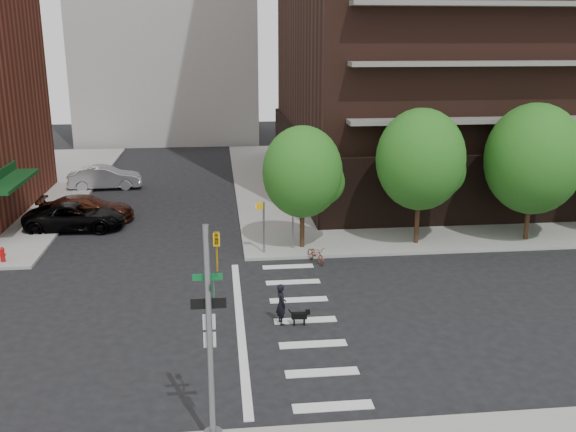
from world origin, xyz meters
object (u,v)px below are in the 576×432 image
Objects in this scene: parked_car_black at (75,217)px; scooter at (316,254)px; dog_walker at (281,304)px; parked_car_maroon at (87,209)px; fire_hydrant at (2,254)px; parked_car_silver at (105,178)px; traffic_signal at (211,354)px.

parked_car_black is 14.34m from scooter.
dog_walker is (10.26, -13.48, 0.04)m from parked_car_black.
parked_car_maroon is 3.34× the size of dog_walker.
parked_car_maroon is 14.93m from scooter.
fire_hydrant is 7.63m from parked_car_maroon.
parked_car_silver reaches higher than parked_car_black.
traffic_signal is 31.97m from parked_car_silver.
scooter is at bearing -116.47° from parked_car_black.
parked_car_maroon is at bearing -9.17° from parked_car_black.
parked_car_black is at bearing 110.39° from traffic_signal.
traffic_signal reaches higher than dog_walker.
traffic_signal is 3.74× the size of dog_walker.
parked_car_maroon is 1.06× the size of parked_car_silver.
parked_car_black is 3.58× the size of scooter.
traffic_signal is at bearing 147.97° from dog_walker.
parked_car_black reaches higher than fire_hydrant.
dog_walker is (2.53, 7.33, -1.90)m from traffic_signal.
traffic_signal is 3.92× the size of scooter.
traffic_signal is 18.42m from fire_hydrant.
parked_car_silver reaches higher than scooter.
parked_car_silver is 25.77m from dog_walker.
parked_car_maroon is 3.50× the size of scooter.
parked_car_silver is at bearing 0.43° from parked_car_maroon.
parked_car_silver is (2.30, 15.67, 0.28)m from fire_hydrant.
dog_walker is (10.26, -23.64, -0.03)m from parked_car_silver.
parked_car_black is (-7.73, 20.80, -1.94)m from traffic_signal.
dog_walker reaches higher than parked_car_black.
parked_car_black is 1.09× the size of parked_car_silver.
fire_hydrant is 0.13× the size of parked_car_black.
parked_car_silver is at bearing 10.44° from dog_walker.
fire_hydrant is 0.14× the size of parked_car_maroon.
traffic_signal is 8.20× the size of fire_hydrant.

